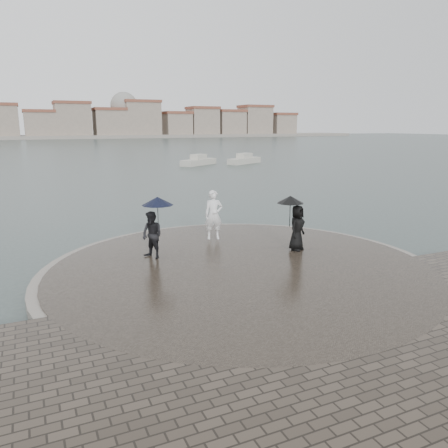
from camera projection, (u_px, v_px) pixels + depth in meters
name	position (u px, v px, depth m)	size (l,w,h in m)	color
ground	(304.00, 320.00, 10.75)	(400.00, 400.00, 0.00)	#2B3835
kerb_ring	(241.00, 272.00, 13.82)	(12.50, 12.50, 0.32)	gray
quay_tip	(241.00, 271.00, 13.82)	(11.90, 11.90, 0.36)	#2D261E
statue	(214.00, 215.00, 16.87)	(0.70, 0.46, 1.91)	white
visitor_left	(154.00, 225.00, 14.42)	(1.23, 1.11, 2.04)	black
visitor_right	(295.00, 220.00, 15.32)	(1.20, 1.00, 1.95)	black
far_skyline	(20.00, 123.00, 149.68)	(260.00, 20.00, 37.00)	gray
boats	(142.00, 166.00, 47.35)	(40.40, 11.73, 1.50)	#BCB8A9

